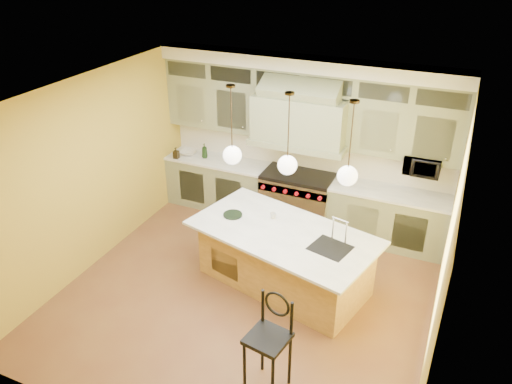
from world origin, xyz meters
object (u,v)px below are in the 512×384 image
at_px(counter_stool, 269,338).
at_px(kitchen_island, 285,257).
at_px(range, 297,199).
at_px(microwave, 422,165).

bearing_deg(counter_stool, kitchen_island, 115.38).
bearing_deg(range, counter_stool, -75.53).
bearing_deg(microwave, kitchen_island, -130.59).
bearing_deg(kitchen_island, counter_stool, -60.16).
bearing_deg(kitchen_island, range, 117.81).
xyz_separation_m(kitchen_island, counter_stool, (0.50, -1.81, 0.24)).
relative_size(kitchen_island, microwave, 5.26).
distance_m(kitchen_island, microwave, 2.57).
bearing_deg(microwave, counter_stool, -106.10).
bearing_deg(range, kitchen_island, -76.59).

